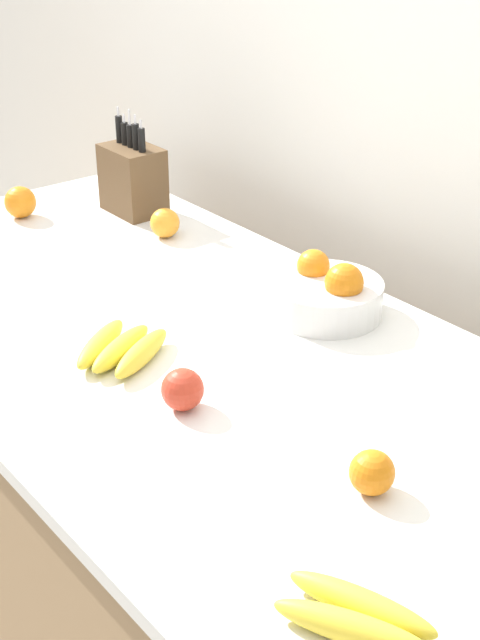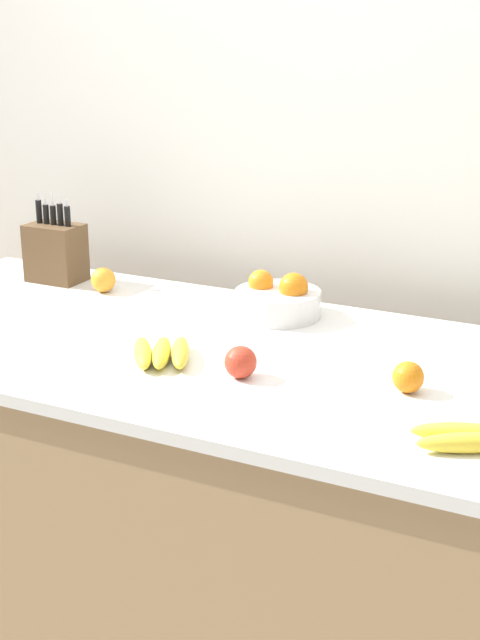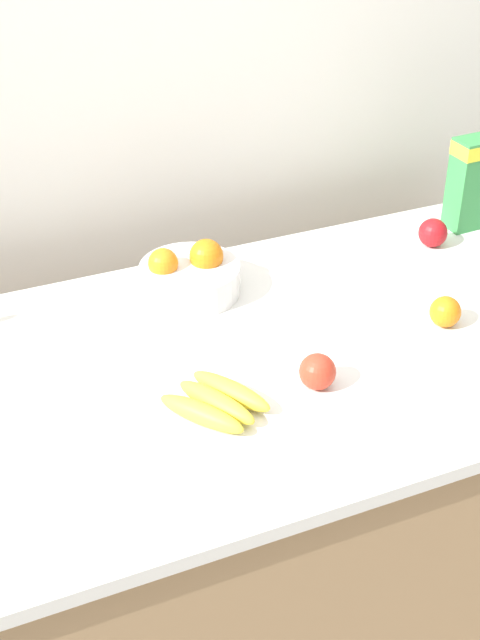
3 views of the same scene
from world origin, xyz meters
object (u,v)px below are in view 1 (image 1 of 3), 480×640
at_px(fruit_bowl, 327,294).
at_px(orange_front_left, 372,472).
at_px(banana_bunch_left, 121,348).
at_px(apple_near_bananas, 183,389).
at_px(banana_bunch_right, 356,616).
at_px(orange_front_right, 20,202).
at_px(knife_block, 133,178).
at_px(orange_back_center, 165,223).

xyz_separation_m(fruit_bowl, orange_front_left, (0.46, -0.35, -0.01)).
relative_size(banana_bunch_left, orange_front_left, 3.22).
xyz_separation_m(fruit_bowl, apple_near_bananas, (0.10, -0.43, -0.01)).
relative_size(banana_bunch_right, orange_front_right, 2.65).
distance_m(banana_bunch_left, orange_front_left, 0.57).
relative_size(fruit_bowl, orange_front_left, 3.37).
bearing_deg(banana_bunch_left, orange_front_left, 7.91).
bearing_deg(fruit_bowl, apple_near_bananas, -76.56).
height_order(apple_near_bananas, orange_front_right, orange_front_right).
distance_m(banana_bunch_left, orange_front_right, 0.81).
bearing_deg(apple_near_bananas, fruit_bowl, 103.44).
relative_size(banana_bunch_left, banana_bunch_right, 1.02).
xyz_separation_m(banana_bunch_right, apple_near_bananas, (-0.53, 0.12, 0.02)).
height_order(orange_front_left, orange_front_right, orange_front_right).
bearing_deg(knife_block, orange_front_left, -16.60).
xyz_separation_m(banana_bunch_left, apple_near_bananas, (0.21, -0.01, 0.02)).
height_order(fruit_bowl, orange_back_center, fruit_bowl).
relative_size(knife_block, banana_bunch_left, 1.23).
height_order(fruit_bowl, orange_front_left, fruit_bowl).
bearing_deg(orange_front_left, fruit_bowl, 142.97).
xyz_separation_m(knife_block, banana_bunch_left, (0.64, -0.44, -0.07)).
distance_m(orange_front_left, orange_front_right, 1.36).
bearing_deg(apple_near_bananas, orange_front_left, 13.69).
bearing_deg(banana_bunch_right, orange_back_center, 155.90).
distance_m(orange_back_center, orange_front_right, 0.41).
xyz_separation_m(banana_bunch_right, orange_back_center, (-1.18, 0.53, 0.02)).
relative_size(knife_block, banana_bunch_right, 1.26).
bearing_deg(fruit_bowl, banana_bunch_right, -41.11).
height_order(orange_back_center, orange_front_right, orange_front_right).
height_order(orange_back_center, orange_front_left, orange_back_center).
bearing_deg(banana_bunch_left, orange_front_right, 166.65).
bearing_deg(banana_bunch_left, knife_block, 145.53).
relative_size(fruit_bowl, apple_near_bananas, 3.14).
bearing_deg(orange_front_right, orange_front_left, -4.57).
distance_m(knife_block, fruit_bowl, 0.75).
relative_size(fruit_bowl, banana_bunch_right, 1.07).
xyz_separation_m(orange_front_left, orange_front_right, (-1.35, 0.11, 0.01)).
bearing_deg(orange_front_right, banana_bunch_right, -11.59).
relative_size(banana_bunch_right, apple_near_bananas, 2.94).
relative_size(apple_near_bananas, orange_back_center, 1.01).
bearing_deg(orange_front_left, banana_bunch_left, -172.09).
xyz_separation_m(fruit_bowl, banana_bunch_left, (-0.11, -0.43, -0.02)).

